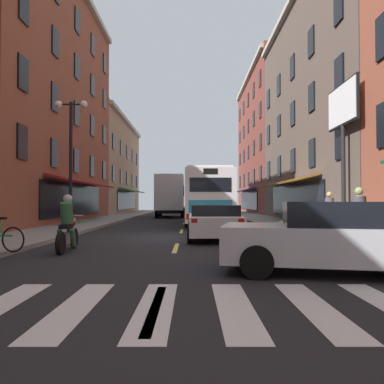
% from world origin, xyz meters
% --- Properties ---
extents(ground_plane, '(34.80, 80.00, 0.10)m').
position_xyz_m(ground_plane, '(0.00, 0.00, -0.05)').
color(ground_plane, black).
extents(lane_centre_dashes, '(0.14, 73.90, 0.01)m').
position_xyz_m(lane_centre_dashes, '(0.00, -0.25, 0.00)').
color(lane_centre_dashes, '#DBCC4C').
rests_on(lane_centre_dashes, ground).
extents(crosswalk_near, '(7.10, 2.80, 0.01)m').
position_xyz_m(crosswalk_near, '(0.00, -10.00, 0.00)').
color(crosswalk_near, silver).
rests_on(crosswalk_near, ground).
extents(sidewalk_left, '(3.00, 80.00, 0.14)m').
position_xyz_m(sidewalk_left, '(-5.90, 0.00, 0.07)').
color(sidewalk_left, gray).
rests_on(sidewalk_left, ground).
extents(sidewalk_right, '(3.00, 80.00, 0.14)m').
position_xyz_m(sidewalk_right, '(5.90, 0.00, 0.07)').
color(sidewalk_right, gray).
rests_on(sidewalk_right, ground).
extents(billboard_sign, '(0.40, 3.05, 6.42)m').
position_xyz_m(billboard_sign, '(7.05, 0.87, 5.04)').
color(billboard_sign, black).
rests_on(billboard_sign, sidewalk_right).
extents(transit_bus, '(2.68, 11.65, 3.29)m').
position_xyz_m(transit_bus, '(1.43, 8.93, 1.73)').
color(transit_bus, white).
rests_on(transit_bus, ground).
extents(box_truck, '(2.54, 7.18, 3.72)m').
position_xyz_m(box_truck, '(-1.45, 18.79, 1.93)').
color(box_truck, white).
rests_on(box_truck, ground).
extents(sedan_near, '(4.92, 2.69, 1.45)m').
position_xyz_m(sedan_near, '(3.53, -7.63, 0.74)').
color(sedan_near, silver).
rests_on(sedan_near, ground).
extents(sedan_mid, '(2.03, 4.33, 1.32)m').
position_xyz_m(sedan_mid, '(1.36, -0.88, 0.69)').
color(sedan_mid, silver).
rests_on(sedan_mid, ground).
extents(sedan_far, '(1.94, 4.55, 1.40)m').
position_xyz_m(sedan_far, '(-1.39, 30.63, 0.71)').
color(sedan_far, black).
rests_on(sedan_far, ground).
extents(motorcycle_rider, '(0.62, 2.07, 1.66)m').
position_xyz_m(motorcycle_rider, '(-3.11, -4.33, 0.71)').
color(motorcycle_rider, black).
rests_on(motorcycle_rider, ground).
extents(pedestrian_mid, '(0.36, 0.36, 1.70)m').
position_xyz_m(pedestrian_mid, '(5.04, -5.09, 1.01)').
color(pedestrian_mid, '#B29947').
rests_on(pedestrian_mid, sidewalk_right).
extents(pedestrian_far, '(0.36, 0.36, 1.71)m').
position_xyz_m(pedestrian_far, '(6.20, 0.24, 1.02)').
color(pedestrian_far, '#33663F').
rests_on(pedestrian_far, sidewalk_right).
extents(pedestrian_rear, '(0.36, 0.36, 1.63)m').
position_xyz_m(pedestrian_rear, '(6.68, -1.47, 0.98)').
color(pedestrian_rear, navy).
rests_on(pedestrian_rear, sidewalk_right).
extents(street_lamp_twin, '(1.42, 0.32, 5.70)m').
position_xyz_m(street_lamp_twin, '(-4.75, 0.92, 3.28)').
color(street_lamp_twin, black).
rests_on(street_lamp_twin, sidewalk_left).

